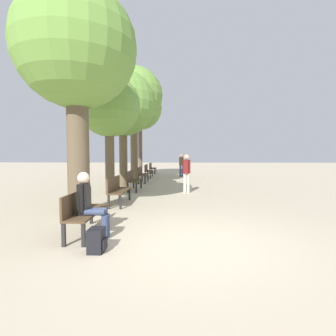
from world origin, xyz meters
TOP-DOWN VIEW (x-y plane):
  - ground_plane at (0.00, 0.00)m, footprint 80.00×80.00m
  - bench_row_0 at (-2.06, 0.53)m, footprint 0.43×1.57m
  - bench_row_1 at (-2.06, 3.57)m, footprint 0.43×1.57m
  - bench_row_2 at (-2.06, 6.62)m, footprint 0.43×1.57m
  - bench_row_3 at (-2.06, 9.66)m, footprint 0.43×1.57m
  - bench_row_4 at (-2.06, 12.71)m, footprint 0.43×1.57m
  - bench_row_5 at (-2.06, 15.75)m, footprint 0.43×1.57m
  - tree_row_0 at (-2.75, 2.15)m, footprint 3.09×3.09m
  - tree_row_1 at (-2.75, 5.41)m, footprint 2.37×2.37m
  - tree_row_2 at (-2.75, 8.04)m, footprint 3.12×3.12m
  - tree_row_3 at (-2.75, 11.39)m, footprint 3.49×3.49m
  - tree_row_4 at (-2.75, 14.18)m, footprint 3.10×3.10m
  - person_seated at (-1.84, 0.26)m, footprint 0.58×0.33m
  - backpack at (-1.51, -0.44)m, footprint 0.27×0.30m
  - pedestrian_near at (0.18, 13.42)m, footprint 0.31×0.27m
  - pedestrian_mid at (0.22, 5.93)m, footprint 0.32×0.25m

SIDE VIEW (x-z plane):
  - ground_plane at x=0.00m, z-range 0.00..0.00m
  - backpack at x=-1.51m, z-range 0.00..0.39m
  - bench_row_0 at x=-2.06m, z-range 0.08..0.93m
  - bench_row_1 at x=-2.06m, z-range 0.08..0.93m
  - bench_row_2 at x=-2.06m, z-range 0.08..0.93m
  - bench_row_3 at x=-2.06m, z-range 0.08..0.93m
  - bench_row_4 at x=-2.06m, z-range 0.08..0.93m
  - bench_row_5 at x=-2.06m, z-range 0.08..0.93m
  - person_seated at x=-1.84m, z-range 0.04..1.30m
  - pedestrian_near at x=0.18m, z-range 0.11..1.66m
  - pedestrian_mid at x=0.22m, z-range 0.11..1.68m
  - tree_row_1 at x=-2.75m, z-range 1.07..5.67m
  - tree_row_2 at x=-2.75m, z-range 1.18..6.74m
  - tree_row_0 at x=-2.75m, z-range 1.29..7.14m
  - tree_row_4 at x=-2.75m, z-range 1.61..7.98m
  - tree_row_3 at x=-2.75m, z-range 1.62..8.46m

